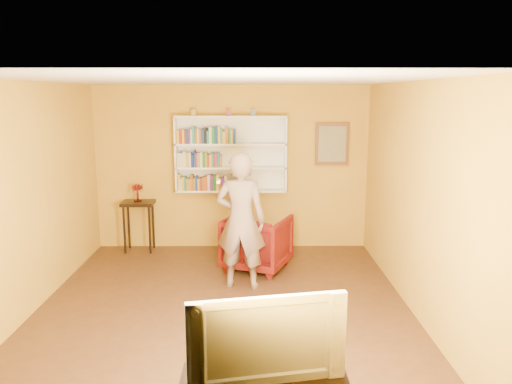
# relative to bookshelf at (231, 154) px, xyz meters

# --- Properties ---
(room_shell) EXTENTS (5.30, 5.80, 2.88)m
(room_shell) POSITION_rel_bookshelf_xyz_m (0.00, -2.41, -0.58)
(room_shell) COLOR #422715
(room_shell) RESTS_ON ground
(bookshelf) EXTENTS (1.80, 0.29, 1.23)m
(bookshelf) POSITION_rel_bookshelf_xyz_m (0.00, 0.00, 0.00)
(bookshelf) COLOR white
(bookshelf) RESTS_ON room_shell
(books_row_lower) EXTENTS (1.01, 0.19, 0.27)m
(books_row_lower) POSITION_rel_bookshelf_xyz_m (-0.36, -0.11, -0.47)
(books_row_lower) COLOR gold
(books_row_lower) RESTS_ON bookshelf
(books_row_middle) EXTENTS (0.71, 0.19, 0.27)m
(books_row_middle) POSITION_rel_bookshelf_xyz_m (-0.51, -0.11, -0.08)
(books_row_middle) COLOR beige
(books_row_middle) RESTS_ON bookshelf
(books_row_upper) EXTENTS (0.94, 0.19, 0.27)m
(books_row_upper) POSITION_rel_bookshelf_xyz_m (-0.38, -0.11, 0.30)
(books_row_upper) COLOR gold
(books_row_upper) RESTS_ON bookshelf
(ornament_left) EXTENTS (0.07, 0.07, 0.10)m
(ornament_left) POSITION_rel_bookshelf_xyz_m (-0.59, -0.06, 0.67)
(ornament_left) COLOR #AE9231
(ornament_left) RESTS_ON bookshelf
(ornament_centre) EXTENTS (0.08, 0.08, 0.11)m
(ornament_centre) POSITION_rel_bookshelf_xyz_m (-0.03, -0.06, 0.67)
(ornament_centre) COLOR #993347
(ornament_centre) RESTS_ON bookshelf
(ornament_right) EXTENTS (0.07, 0.07, 0.10)m
(ornament_right) POSITION_rel_bookshelf_xyz_m (0.36, -0.06, 0.67)
(ornament_right) COLOR slate
(ornament_right) RESTS_ON bookshelf
(framed_painting) EXTENTS (0.55, 0.05, 0.70)m
(framed_painting) POSITION_rel_bookshelf_xyz_m (1.65, 0.05, 0.16)
(framed_painting) COLOR brown
(framed_painting) RESTS_ON room_shell
(console_table) EXTENTS (0.51, 0.39, 0.84)m
(console_table) POSITION_rel_bookshelf_xyz_m (-1.52, -0.16, -0.90)
(console_table) COLOR black
(console_table) RESTS_ON ground
(ruby_lustre) EXTENTS (0.18, 0.18, 0.29)m
(ruby_lustre) POSITION_rel_bookshelf_xyz_m (-1.52, -0.16, -0.55)
(ruby_lustre) COLOR maroon
(ruby_lustre) RESTS_ON console_table
(armchair) EXTENTS (1.13, 1.14, 0.80)m
(armchair) POSITION_rel_bookshelf_xyz_m (0.42, -1.03, -1.19)
(armchair) COLOR #4D0507
(armchair) RESTS_ON ground
(person) EXTENTS (0.73, 0.54, 1.82)m
(person) POSITION_rel_bookshelf_xyz_m (0.20, -1.74, -0.68)
(person) COLOR #7F695D
(person) RESTS_ON ground
(game_remote) EXTENTS (0.04, 0.15, 0.04)m
(game_remote) POSITION_rel_bookshelf_xyz_m (-0.06, -2.12, -0.09)
(game_remote) COLOR white
(game_remote) RESTS_ON person
(television) EXTENTS (1.18, 0.37, 0.68)m
(television) POSITION_rel_bookshelf_xyz_m (0.44, -4.66, -0.81)
(television) COLOR black
(television) RESTS_ON tv_cabinet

